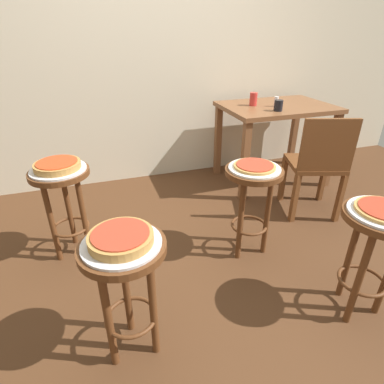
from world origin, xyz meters
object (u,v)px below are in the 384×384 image
(stool_foreground, at_px, (375,242))
(serving_plate_rear, at_px, (58,169))
(serving_plate_foreground, at_px, (384,213))
(condiment_shaker, at_px, (276,102))
(pizza_middle, at_px, (121,238))
(serving_plate_leftside, at_px, (255,168))
(stool_rear, at_px, (63,194))
(wooden_chair, at_px, (318,163))
(cup_near_edge, at_px, (278,106))
(dining_table, at_px, (276,118))
(stool_middle, at_px, (126,275))
(stool_leftside, at_px, (252,192))
(pizza_leftside, at_px, (255,166))
(cup_far_edge, at_px, (253,99))
(pizza_rear, at_px, (57,165))
(serving_plate_middle, at_px, (122,243))

(stool_foreground, xyz_separation_m, serving_plate_rear, (-1.50, 1.04, 0.17))
(serving_plate_foreground, relative_size, condiment_shaker, 3.74)
(pizza_middle, distance_m, serving_plate_leftside, 1.03)
(stool_rear, bearing_deg, serving_plate_foreground, -34.74)
(stool_rear, relative_size, wooden_chair, 0.74)
(serving_plate_foreground, relative_size, stool_rear, 0.53)
(serving_plate_leftside, bearing_deg, cup_near_edge, 51.03)
(dining_table, bearing_deg, condiment_shaker, -136.30)
(wooden_chair, bearing_deg, serving_plate_rear, 177.32)
(stool_middle, xyz_separation_m, stool_leftside, (0.89, 0.52, 0.00))
(dining_table, bearing_deg, serving_plate_foreground, -104.64)
(serving_plate_rear, xyz_separation_m, wooden_chair, (1.90, -0.09, -0.17))
(pizza_leftside, distance_m, serving_plate_rear, 1.22)
(condiment_shaker, bearing_deg, cup_far_edge, 151.45)
(pizza_middle, relative_size, stool_rear, 0.42)
(stool_middle, relative_size, serving_plate_rear, 1.85)
(pizza_leftside, relative_size, wooden_chair, 0.31)
(cup_far_edge, distance_m, condiment_shaker, 0.21)
(serving_plate_rear, bearing_deg, serving_plate_leftside, -17.40)
(serving_plate_leftside, distance_m, wooden_chair, 0.80)
(stool_foreground, distance_m, wooden_chair, 1.03)
(serving_plate_foreground, bearing_deg, wooden_chair, 67.17)
(serving_plate_foreground, bearing_deg, pizza_leftside, 116.09)
(serving_plate_rear, xyz_separation_m, pizza_rear, (0.00, -0.00, 0.03))
(serving_plate_rear, bearing_deg, stool_middle, -72.56)
(stool_foreground, relative_size, stool_middle, 1.00)
(serving_plate_middle, bearing_deg, stool_rear, 107.44)
(pizza_middle, height_order, pizza_rear, same)
(pizza_middle, xyz_separation_m, serving_plate_leftside, (0.89, 0.52, -0.03))
(serving_plate_middle, xyz_separation_m, pizza_rear, (-0.28, 0.89, 0.03))
(serving_plate_rear, bearing_deg, pizza_leftside, -17.40)
(serving_plate_middle, relative_size, wooden_chair, 0.39)
(condiment_shaker, relative_size, wooden_chair, 0.10)
(serving_plate_middle, xyz_separation_m, cup_far_edge, (1.42, 1.57, 0.19))
(serving_plate_leftside, distance_m, dining_table, 1.26)
(dining_table, height_order, cup_far_edge, cup_far_edge)
(pizza_leftside, xyz_separation_m, serving_plate_rear, (-1.17, 0.37, -0.02))
(serving_plate_leftside, bearing_deg, stool_middle, -149.67)
(serving_plate_middle, bearing_deg, pizza_middle, 26.57)
(stool_leftside, xyz_separation_m, serving_plate_rear, (-1.17, 0.37, 0.17))
(serving_plate_rear, relative_size, cup_near_edge, 3.65)
(stool_leftside, relative_size, condiment_shaker, 7.09)
(serving_plate_rear, relative_size, pizza_rear, 1.22)
(pizza_leftside, height_order, wooden_chair, wooden_chair)
(serving_plate_middle, xyz_separation_m, pizza_middle, (0.00, 0.00, 0.03))
(cup_near_edge, bearing_deg, stool_leftside, -128.97)
(serving_plate_rear, height_order, dining_table, dining_table)
(serving_plate_middle, xyz_separation_m, stool_rear, (-0.28, 0.89, -0.17))
(wooden_chair, bearing_deg, pizza_leftside, -159.17)
(stool_leftside, distance_m, cup_far_edge, 1.23)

